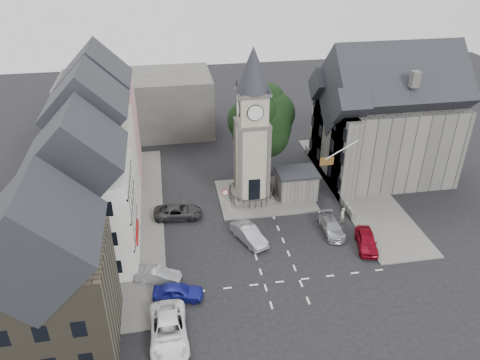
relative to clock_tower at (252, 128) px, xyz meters
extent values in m
plane|color=black|center=(0.00, -7.99, -8.12)|extent=(120.00, 120.00, 0.00)
cube|color=#595651|center=(-12.50, -1.99, -8.05)|extent=(6.00, 30.00, 0.14)
cube|color=#595651|center=(12.00, 0.01, -8.05)|extent=(6.00, 26.00, 0.14)
cube|color=#595651|center=(1.50, 0.01, -8.04)|extent=(10.00, 8.00, 0.16)
cube|color=silver|center=(0.00, -13.49, -8.12)|extent=(20.00, 8.00, 0.01)
cube|color=#4C4944|center=(0.00, 0.01, -7.77)|extent=(4.20, 4.20, 0.70)
torus|color=black|center=(0.00, 0.01, -7.04)|extent=(4.86, 4.86, 0.06)
cube|color=gray|center=(0.00, 0.01, -3.42)|extent=(3.00, 3.00, 8.00)
cube|color=black|center=(0.00, -1.44, -6.22)|extent=(1.20, 0.25, 2.40)
cube|color=#4C4944|center=(0.00, 0.01, 0.58)|extent=(3.30, 3.30, 0.25)
cube|color=gray|center=(0.00, 0.01, 2.18)|extent=(2.70, 2.70, 3.20)
cylinder|color=white|center=(0.00, -1.39, 2.18)|extent=(1.50, 0.12, 1.50)
cube|color=#4C4944|center=(0.00, 0.01, 3.78)|extent=(3.10, 3.10, 0.30)
cone|color=black|center=(0.00, 0.01, 6.03)|extent=(3.40, 3.40, 4.20)
cube|color=#5A5853|center=(4.80, -0.49, -6.72)|extent=(4.00, 3.00, 2.80)
cube|color=black|center=(4.80, -0.49, -5.17)|extent=(4.30, 3.30, 0.25)
cylinder|color=black|center=(2.00, 5.01, -5.92)|extent=(0.70, 0.70, 4.40)
cylinder|color=black|center=(-3.20, -2.49, -6.87)|extent=(0.10, 0.10, 2.50)
cone|color=#A50C0C|center=(-3.20, -2.59, -5.62)|extent=(0.70, 0.06, 0.70)
cone|color=white|center=(-3.20, -2.61, -5.62)|extent=(0.54, 0.04, 0.54)
cube|color=tan|center=(-15.50, 8.01, -3.12)|extent=(7.50, 7.00, 10.00)
cube|color=beige|center=(-15.50, 0.01, -3.12)|extent=(7.50, 7.00, 10.00)
cube|color=silver|center=(-15.50, -7.99, -3.62)|extent=(7.50, 7.00, 9.00)
cube|color=#423D32|center=(-17.00, -16.99, -4.12)|extent=(8.00, 7.00, 8.00)
cube|color=#4C4944|center=(-12.00, 20.01, -4.12)|extent=(20.00, 10.00, 8.00)
cube|color=#5A5853|center=(16.00, 3.01, -3.62)|extent=(14.00, 10.00, 9.00)
cube|color=#5A5853|center=(9.80, -0.49, -3.62)|extent=(1.60, 4.40, 9.00)
cube|color=#5A5853|center=(9.80, 6.51, -3.62)|extent=(1.60, 4.40, 9.00)
cube|color=#5A5853|center=(9.20, 2.01, -7.67)|extent=(0.40, 16.00, 0.90)
cylinder|color=white|center=(8.00, -3.99, -1.12)|extent=(3.17, 0.10, 1.89)
plane|color=#B21414|center=(6.60, -3.99, -2.22)|extent=(1.40, 0.00, 1.40)
imported|color=navy|center=(-8.63, -13.99, -7.44)|extent=(4.16, 2.17, 1.35)
imported|color=#A2A6AA|center=(-10.15, -11.66, -7.50)|extent=(3.97, 2.34, 1.24)
imported|color=#2E2E30|center=(-7.99, -2.50, -7.45)|extent=(4.99, 2.57, 1.35)
imported|color=#9FA1A7|center=(-1.70, -7.49, -7.39)|extent=(3.19, 4.71, 1.47)
imported|color=#94969B|center=(6.35, -7.49, -7.49)|extent=(1.77, 4.34, 1.26)
imported|color=maroon|center=(8.74, -10.27, -7.40)|extent=(2.61, 4.49, 1.44)
imported|color=white|center=(-9.50, -17.99, -7.32)|extent=(2.75, 5.83, 1.61)
imported|color=#B8AD98|center=(8.00, -5.99, -7.32)|extent=(0.70, 0.61, 1.60)
camera|label=1|loc=(-8.47, -42.15, 18.56)|focal=35.00mm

